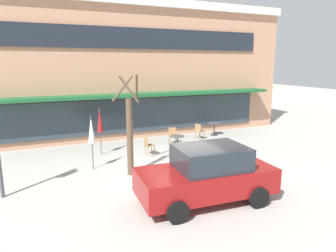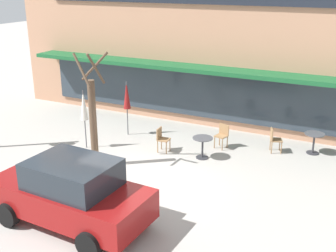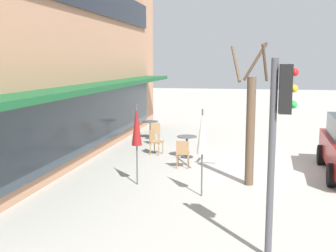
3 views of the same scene
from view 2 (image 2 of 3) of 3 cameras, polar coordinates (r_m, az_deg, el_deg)
The scene contains 11 objects.
ground_plane at distance 13.03m, azimuth -4.25°, elevation -7.93°, with size 80.00×80.00×0.00m, color #ADA8A0.
building_facade at distance 20.86m, azimuth 9.83°, elevation 13.36°, with size 19.31×9.10×7.70m.
cafe_table_near_wall at distance 14.67m, azimuth 4.70°, elevation -2.47°, with size 0.70×0.70×0.76m.
cafe_table_streetside at distance 15.88m, azimuth 19.17°, elevation -1.79°, with size 0.70×0.70×0.76m.
patio_umbrella_green_folded at distance 16.55m, azimuth -5.61°, elevation 4.14°, with size 0.28×0.28×2.20m.
patio_umbrella_cream_folded at distance 15.46m, azimuth -11.35°, elevation 2.73°, with size 0.28×0.28×2.20m.
cafe_chair_0 at distance 15.17m, azimuth -0.84°, elevation -1.61°, with size 0.43×0.43×0.89m.
cafe_chair_1 at distance 15.65m, azimuth 7.37°, elevation -1.09°, with size 0.48×0.48×0.89m.
cafe_chair_2 at distance 15.59m, azimuth 14.19°, elevation -1.64°, with size 0.52×0.52×0.89m.
parked_sedan at distance 11.00m, azimuth -13.03°, elevation -8.75°, with size 4.28×2.17×1.76m.
street_tree at distance 13.84m, azimuth -10.13°, elevation 1.10°, with size 1.00×1.03×3.86m.
Camera 2 is at (5.97, -9.91, 6.00)m, focal length 45.00 mm.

